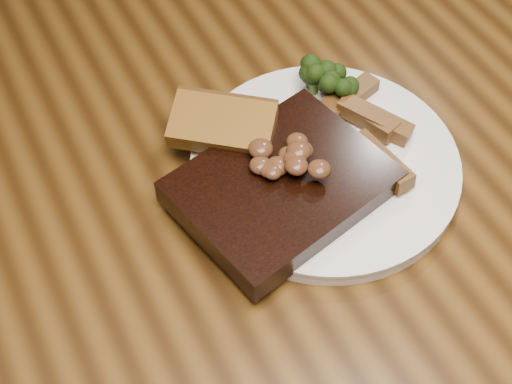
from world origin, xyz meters
The scene contains 9 objects.
dining_table centered at (0.00, 0.00, 0.66)m, with size 1.60×0.90×0.75m.
chair_far centered at (-0.14, 0.63, 0.51)m, with size 0.49×0.49×0.93m.
plate centered at (0.07, 0.00, 0.76)m, with size 0.26×0.26×0.01m, color white.
steak centered at (0.01, -0.01, 0.78)m, with size 0.18×0.14×0.03m, color black.
steak_bone centered at (0.01, -0.08, 0.77)m, with size 0.15×0.01×0.02m, color beige.
mushroom_pile centered at (0.02, -0.01, 0.80)m, with size 0.06×0.06×0.03m, color #592F1C, non-canonical shape.
garlic_bread centered at (-0.01, 0.07, 0.77)m, with size 0.10×0.05×0.02m, color brown.
potato_wedges centered at (0.12, 0.01, 0.77)m, with size 0.10×0.10×0.02m, color brown, non-canonical shape.
broccoli_cluster centered at (0.12, 0.08, 0.78)m, with size 0.06×0.06×0.04m, color #1C340B, non-canonical shape.
Camera 1 is at (-0.19, -0.35, 1.29)m, focal length 50.00 mm.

